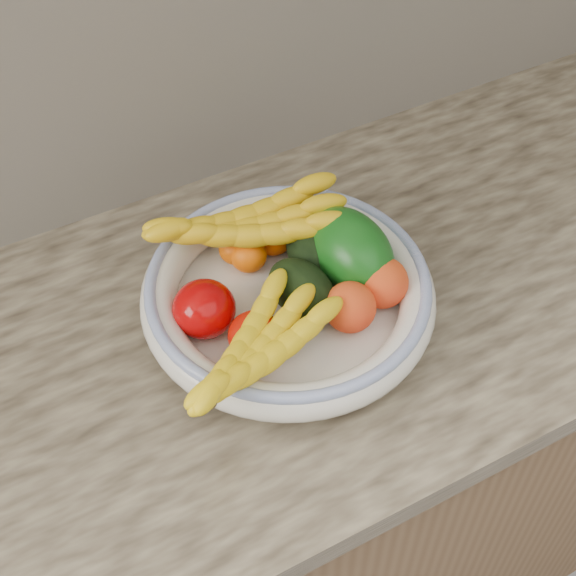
% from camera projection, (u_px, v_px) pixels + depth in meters
% --- Properties ---
extents(kitchen_counter, '(2.44, 0.66, 1.40)m').
position_uv_depth(kitchen_counter, '(281.00, 462.00, 1.44)').
color(kitchen_counter, brown).
rests_on(kitchen_counter, ground).
extents(fruit_bowl, '(0.39, 0.39, 0.08)m').
position_uv_depth(fruit_bowl, '(288.00, 294.00, 1.06)').
color(fruit_bowl, silver).
rests_on(fruit_bowl, kitchen_counter).
extents(clementine_back_left, '(0.06, 0.06, 0.04)m').
position_uv_depth(clementine_back_left, '(236.00, 249.00, 1.11)').
color(clementine_back_left, '#E75F04').
rests_on(clementine_back_left, fruit_bowl).
extents(clementine_back_right, '(0.07, 0.07, 0.05)m').
position_uv_depth(clementine_back_right, '(273.00, 237.00, 1.12)').
color(clementine_back_right, '#E85204').
rests_on(clementine_back_right, fruit_bowl).
extents(clementine_back_mid, '(0.06, 0.06, 0.05)m').
position_uv_depth(clementine_back_mid, '(249.00, 255.00, 1.10)').
color(clementine_back_mid, '#FF6A05').
rests_on(clementine_back_mid, fruit_bowl).
extents(clementine_extra, '(0.05, 0.05, 0.05)m').
position_uv_depth(clementine_extra, '(247.00, 243.00, 1.11)').
color(clementine_extra, '#F26005').
rests_on(clementine_extra, fruit_bowl).
extents(tomato_left, '(0.09, 0.09, 0.07)m').
position_uv_depth(tomato_left, '(204.00, 309.00, 1.02)').
color(tomato_left, '#A80203').
rests_on(tomato_left, fruit_bowl).
extents(tomato_near_left, '(0.09, 0.09, 0.06)m').
position_uv_depth(tomato_near_left, '(255.00, 336.00, 0.99)').
color(tomato_near_left, '#B91004').
rests_on(tomato_near_left, fruit_bowl).
extents(avocado_center, '(0.10, 0.12, 0.07)m').
position_uv_depth(avocado_center, '(301.00, 289.00, 1.04)').
color(avocado_center, black).
rests_on(avocado_center, fruit_bowl).
extents(avocado_right, '(0.11, 0.13, 0.07)m').
position_uv_depth(avocado_right, '(313.00, 246.00, 1.09)').
color(avocado_right, black).
rests_on(avocado_right, fruit_bowl).
extents(green_mango, '(0.14, 0.16, 0.13)m').
position_uv_depth(green_mango, '(350.00, 252.00, 1.07)').
color(green_mango, '#0D490F').
rests_on(green_mango, fruit_bowl).
extents(peach_front, '(0.08, 0.08, 0.07)m').
position_uv_depth(peach_front, '(350.00, 307.00, 1.02)').
color(peach_front, orange).
rests_on(peach_front, fruit_bowl).
extents(peach_right, '(0.09, 0.09, 0.07)m').
position_uv_depth(peach_right, '(382.00, 283.00, 1.04)').
color(peach_right, orange).
rests_on(peach_right, fruit_bowl).
extents(banana_bunch_back, '(0.31, 0.18, 0.08)m').
position_uv_depth(banana_bunch_back, '(247.00, 229.00, 1.08)').
color(banana_bunch_back, yellow).
rests_on(banana_bunch_back, fruit_bowl).
extents(banana_bunch_front, '(0.28, 0.21, 0.07)m').
position_uv_depth(banana_bunch_front, '(257.00, 354.00, 0.95)').
color(banana_bunch_front, yellow).
rests_on(banana_bunch_front, fruit_bowl).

